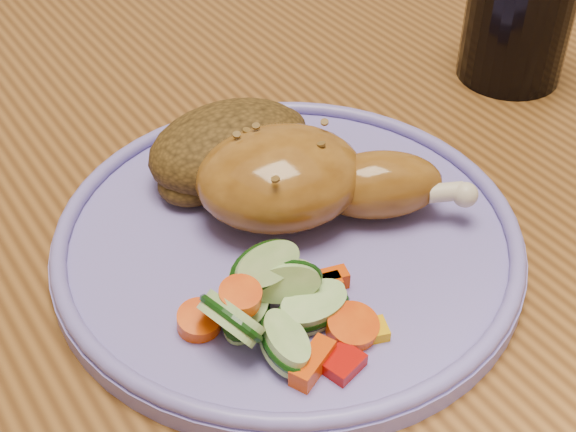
# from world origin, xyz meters

# --- Properties ---
(dining_table) EXTENTS (0.90, 1.40, 0.75)m
(dining_table) POSITION_xyz_m (0.00, 0.00, 0.67)
(dining_table) COLOR brown
(dining_table) RESTS_ON ground
(chair_far) EXTENTS (0.42, 0.42, 0.91)m
(chair_far) POSITION_xyz_m (0.00, 0.63, 0.49)
(chair_far) COLOR #4C2D16
(chair_far) RESTS_ON ground
(plate) EXTENTS (0.29, 0.29, 0.01)m
(plate) POSITION_xyz_m (-0.05, -0.06, 0.76)
(plate) COLOR #7468C2
(plate) RESTS_ON dining_table
(plate_rim) EXTENTS (0.29, 0.29, 0.01)m
(plate_rim) POSITION_xyz_m (-0.05, -0.06, 0.77)
(plate_rim) COLOR #7468C2
(plate_rim) RESTS_ON plate
(chicken_leg) EXTENTS (0.16, 0.14, 0.06)m
(chicken_leg) POSITION_xyz_m (-0.03, -0.05, 0.79)
(chicken_leg) COLOR #905B1E
(chicken_leg) RESTS_ON plate
(rice_pilaf) EXTENTS (0.12, 0.08, 0.05)m
(rice_pilaf) POSITION_xyz_m (-0.05, 0.01, 0.78)
(rice_pilaf) COLOR #4F3613
(rice_pilaf) RESTS_ON plate
(vegetable_pile) EXTENTS (0.10, 0.09, 0.05)m
(vegetable_pile) POSITION_xyz_m (-0.10, -0.12, 0.78)
(vegetable_pile) COLOR #A50A05
(vegetable_pile) RESTS_ON plate
(drinking_glass) EXTENTS (0.08, 0.08, 0.11)m
(drinking_glass) POSITION_xyz_m (0.22, 0.01, 0.80)
(drinking_glass) COLOR black
(drinking_glass) RESTS_ON dining_table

